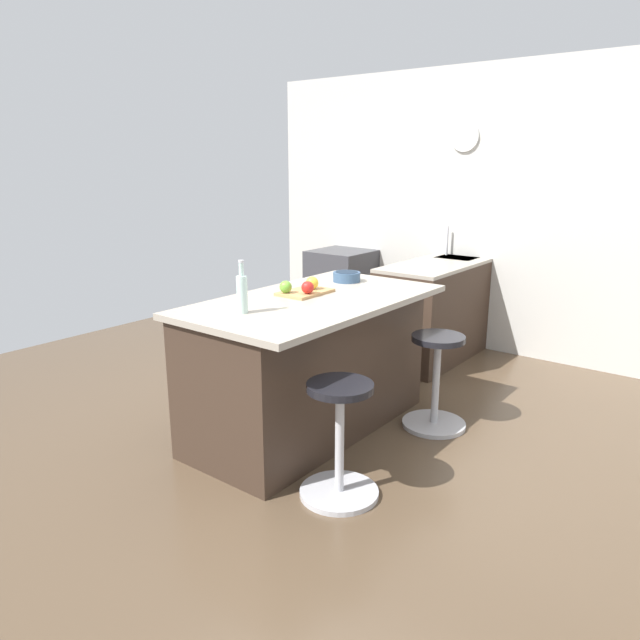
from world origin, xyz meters
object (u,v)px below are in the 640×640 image
apple_yellow (312,283)px  water_bottle (242,293)px  apple_green (286,287)px  stool_middle (340,444)px  kitchen_island (309,364)px  stool_by_window (436,384)px  oven_range (341,290)px  apple_red (308,287)px  cutting_board (305,292)px  fruit_bowl (347,276)px

apple_yellow → water_bottle: size_ratio=0.28×
apple_green → apple_yellow: size_ratio=0.94×
stool_middle → apple_green: 1.17m
kitchen_island → apple_green: apple_green is taller
kitchen_island → stool_middle: bearing=50.0°
kitchen_island → stool_by_window: size_ratio=2.71×
oven_range → apple_green: apple_green is taller
stool_middle → apple_red: bearing=-129.9°
cutting_board → apple_yellow: size_ratio=4.12×
kitchen_island → apple_green: (0.07, -0.14, 0.52)m
stool_by_window → apple_yellow: size_ratio=7.56×
oven_range → fruit_bowl: (1.61, 1.21, 0.54)m
apple_yellow → water_bottle: bearing=3.0°
stool_middle → water_bottle: 1.03m
stool_middle → apple_red: size_ratio=7.91×
cutting_board → apple_red: apple_red is taller
apple_yellow → apple_red: size_ratio=1.05×
oven_range → fruit_bowl: size_ratio=4.30×
apple_red → water_bottle: 0.57m
apple_green → apple_red: bearing=119.6°
kitchen_island → oven_range: bearing=-149.1°
kitchen_island → apple_green: size_ratio=21.80×
fruit_bowl → stool_by_window: bearing=88.9°
stool_middle → cutting_board: bearing=-129.9°
apple_red → stool_by_window: bearing=129.3°
stool_by_window → fruit_bowl: (-0.02, -0.77, 0.66)m
cutting_board → kitchen_island: bearing=51.1°
apple_green → apple_red: apple_red is taller
stool_by_window → oven_range: bearing=-129.4°
fruit_bowl → apple_red: bearing=9.2°
stool_by_window → water_bottle: (1.13, -0.71, 0.74)m
cutting_board → stool_middle: bearing=50.1°
apple_green → water_bottle: 0.51m
apple_red → cutting_board: bearing=-130.0°
apple_green → fruit_bowl: size_ratio=0.41×
apple_yellow → oven_range: bearing=-149.0°
oven_range → apple_yellow: 2.46m
apple_yellow → fruit_bowl: bearing=-176.3°
oven_range → stool_middle: bearing=35.7°
fruit_bowl → kitchen_island: bearing=10.1°
stool_middle → cutting_board: cutting_board is taller
stool_by_window → kitchen_island: bearing=-50.0°
fruit_bowl → oven_range: bearing=-143.1°
oven_range → apple_red: (2.18, 1.30, 0.56)m
oven_range → kitchen_island: kitchen_island is taller
stool_by_window → apple_red: apple_red is taller
kitchen_island → stool_by_window: kitchen_island is taller
kitchen_island → stool_middle: (0.56, 0.67, -0.16)m
stool_middle → water_bottle: water_bottle is taller
water_bottle → kitchen_island: bearing=176.2°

